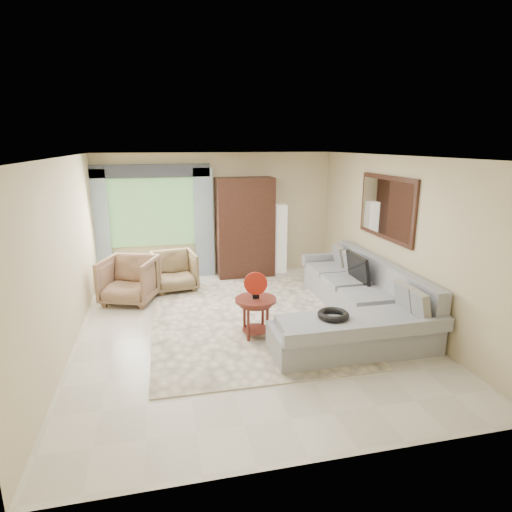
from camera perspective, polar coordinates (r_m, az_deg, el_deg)
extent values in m
plane|color=silver|center=(6.76, -1.42, -9.51)|extent=(6.00, 6.00, 0.00)
cube|color=#F8E8C4|center=(7.04, -1.26, -8.39)|extent=(3.04, 4.03, 0.02)
cube|color=#A7A9AF|center=(7.73, 12.55, -5.08)|extent=(0.90, 2.40, 0.40)
cube|color=#A7A9AF|center=(6.11, 12.95, -10.59)|extent=(2.30, 0.80, 0.40)
cube|color=#A7A9AF|center=(7.41, 16.50, -2.55)|extent=(0.20, 3.20, 0.50)
cube|color=#A7A9AF|center=(8.75, 9.12, -0.43)|extent=(0.90, 0.16, 0.22)
cube|color=#A7A9AF|center=(5.63, 15.11, -9.76)|extent=(2.30, 0.10, 0.18)
cube|color=black|center=(7.51, 13.44, -1.56)|extent=(0.14, 0.74, 0.48)
torus|color=black|center=(5.90, 10.26, -7.72)|extent=(0.43, 0.43, 0.09)
cylinder|color=#521C16|center=(6.23, -0.05, -5.86)|extent=(0.60, 0.60, 0.04)
cylinder|color=#521C16|center=(6.35, -0.04, -8.50)|extent=(0.40, 0.40, 0.54)
cylinder|color=#A61E10|center=(6.15, -0.05, -3.68)|extent=(0.33, 0.12, 0.34)
imported|color=#957151|center=(7.99, -16.54, -3.08)|extent=(1.14, 1.15, 0.82)
imported|color=olive|center=(8.46, -10.83, -1.99)|extent=(0.92, 0.94, 0.75)
imported|color=#999999|center=(8.90, -18.91, -2.30)|extent=(0.53, 0.46, 0.57)
cube|color=black|center=(9.10, -1.49, 3.83)|extent=(1.20, 0.55, 2.10)
cube|color=silver|center=(9.41, 3.24, 2.31)|extent=(0.24, 0.24, 1.50)
cube|color=#669E59|center=(9.12, -13.67, 5.67)|extent=(1.80, 0.04, 1.40)
cube|color=#9EB7CC|center=(9.15, -20.17, 3.61)|extent=(0.40, 0.08, 2.30)
cube|color=#9EB7CC|center=(9.11, -6.95, 4.38)|extent=(0.40, 0.08, 2.30)
cube|color=#1E232D|center=(8.96, -14.00, 10.97)|extent=(2.40, 0.12, 0.26)
cube|color=black|center=(7.45, 17.00, 6.19)|extent=(0.04, 1.70, 1.05)
cube|color=white|center=(7.43, 16.83, 6.19)|extent=(0.02, 1.54, 0.90)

